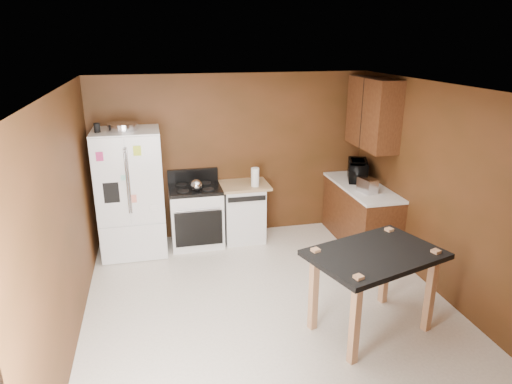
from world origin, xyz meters
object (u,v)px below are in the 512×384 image
object	(u,v)px
gas_range	(196,215)
island	(374,264)
dishwasher	(243,211)
toaster	(367,185)
kettle	(196,185)
refrigerator	(131,193)
roasting_pan	(122,127)
green_canister	(255,179)
microwave	(358,171)
pen_cup	(97,128)
paper_towel	(255,177)

from	to	relation	value
gas_range	island	xyz separation A→B (m)	(1.58, -2.58, 0.32)
dishwasher	toaster	bearing A→B (deg)	-25.71
kettle	refrigerator	distance (m)	0.93
island	gas_range	bearing A→B (deg)	121.45
gas_range	roasting_pan	bearing A→B (deg)	-175.80
roasting_pan	kettle	bearing A→B (deg)	-5.80
green_canister	dishwasher	distance (m)	0.53
roasting_pan	gas_range	distance (m)	1.68
roasting_pan	microwave	distance (m)	3.51
microwave	roasting_pan	bearing A→B (deg)	108.53
kettle	microwave	xyz separation A→B (m)	(2.47, -0.03, 0.06)
green_canister	gas_range	xyz separation A→B (m)	(-0.92, -0.06, -0.48)
kettle	refrigerator	xyz separation A→B (m)	(-0.92, 0.10, -0.08)
pen_cup	toaster	distance (m)	3.78
roasting_pan	paper_towel	size ratio (longest dim) A/B	1.41
paper_towel	refrigerator	size ratio (longest dim) A/B	0.16
kettle	green_canister	size ratio (longest dim) A/B	1.64
pen_cup	kettle	size ratio (longest dim) A/B	0.73
green_canister	refrigerator	xyz separation A→B (m)	(-1.83, -0.12, -0.04)
roasting_pan	toaster	xyz separation A→B (m)	(3.30, -0.70, -0.85)
paper_towel	green_canister	world-z (taller)	paper_towel
paper_towel	dishwasher	world-z (taller)	paper_towel
refrigerator	pen_cup	bearing A→B (deg)	-166.52
kettle	dishwasher	world-z (taller)	kettle
kettle	roasting_pan	bearing A→B (deg)	174.20
pen_cup	gas_range	world-z (taller)	pen_cup
kettle	green_canister	xyz separation A→B (m)	(0.91, 0.23, -0.04)
kettle	island	distance (m)	2.89
kettle	refrigerator	size ratio (longest dim) A/B	0.09
toaster	microwave	size ratio (longest dim) A/B	0.55
kettle	paper_towel	size ratio (longest dim) A/B	0.60
toaster	island	world-z (taller)	toaster
pen_cup	toaster	xyz separation A→B (m)	(3.62, -0.62, -0.86)
dishwasher	roasting_pan	bearing A→B (deg)	-176.78
paper_towel	island	size ratio (longest dim) A/B	0.18
pen_cup	green_canister	world-z (taller)	pen_cup
roasting_pan	pen_cup	world-z (taller)	pen_cup
roasting_pan	gas_range	size ratio (longest dim) A/B	0.36
toaster	island	xyz separation A→B (m)	(-0.79, -1.81, -0.22)
microwave	dishwasher	distance (m)	1.87
pen_cup	refrigerator	bearing A→B (deg)	13.48
green_canister	island	distance (m)	2.73
toaster	microwave	distance (m)	0.58
island	green_canister	bearing A→B (deg)	103.98
refrigerator	gas_range	bearing A→B (deg)	3.81
refrigerator	kettle	bearing A→B (deg)	-6.48
toaster	refrigerator	size ratio (longest dim) A/B	0.15
island	roasting_pan	bearing A→B (deg)	135.05
pen_cup	gas_range	size ratio (longest dim) A/B	0.11
dishwasher	gas_range	bearing A→B (deg)	-178.06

